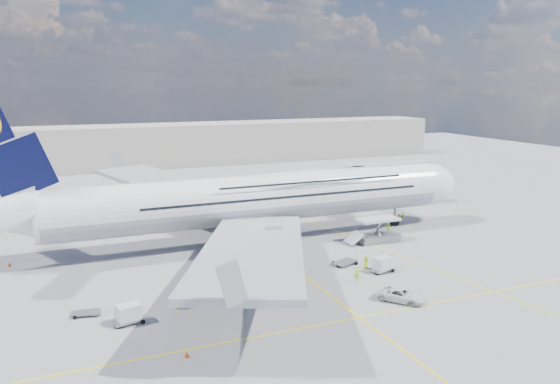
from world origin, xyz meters
name	(u,v)px	position (x,y,z in m)	size (l,w,h in m)	color
ground	(283,261)	(0.00, 0.00, 0.00)	(300.00, 300.00, 0.00)	gray
taxi_line_main	(283,261)	(0.00, 0.00, 0.01)	(0.25, 220.00, 0.01)	yellow
taxi_line_cross	(359,317)	(0.00, -20.00, 0.01)	(120.00, 0.25, 0.01)	yellow
taxi_line_diag	(338,232)	(14.00, 10.00, 0.01)	(0.25, 100.00, 0.01)	yellow
airliner	(259,198)	(0.26, 10.00, 6.87)	(77.26, 79.15, 23.71)	white
jet_bridge	(384,174)	(29.81, 20.94, 6.85)	(18.80, 12.10, 8.50)	#B7B7BC
cargo_loader	(377,234)	(16.82, 2.89, 1.25)	(8.53, 3.20, 3.67)	silver
terminal	(155,145)	(0.00, 95.00, 6.00)	(180.00, 16.00, 12.00)	#B2AD9E
tree_line	(237,134)	(40.00, 140.00, 4.00)	(160.00, 6.00, 8.00)	#193814
dolly_row_a	(129,314)	(-22.27, -12.20, 1.09)	(3.48, 2.34, 2.02)	gray
dolly_row_b	(211,281)	(-11.51, -4.33, 0.31)	(3.00, 2.00, 0.40)	gray
dolly_row_c	(270,264)	(-2.65, -1.75, 0.37)	(3.31, 1.79, 0.48)	gray
dolly_back	(86,313)	(-26.20, -8.40, 0.32)	(3.05, 2.10, 0.41)	gray
dolly_nose_far	(382,264)	(9.93, -9.15, 1.05)	(3.42, 2.42, 1.96)	gray
dolly_nose_near	(345,262)	(6.93, -4.74, 0.38)	(3.83, 3.03, 0.50)	gray
baggage_tug	(282,263)	(-1.28, -2.63, 0.70)	(2.66, 1.52, 1.57)	silver
catering_truck_inner	(179,208)	(-8.01, 28.24, 2.08)	(7.98, 5.38, 4.40)	gray
catering_truck_outer	(152,202)	(-11.40, 36.38, 1.89)	(7.19, 3.91, 4.06)	gray
service_van	(401,295)	(6.52, -18.12, 0.73)	(2.44, 5.29, 1.47)	silver
crew_nose	(403,216)	(28.20, 12.14, 0.78)	(0.57, 0.37, 1.56)	#AAEC18
crew_loader	(388,228)	(21.28, 6.29, 0.81)	(0.79, 0.61, 1.62)	#93E918
crew_wing	(177,301)	(-16.96, -10.54, 0.98)	(1.15, 0.48, 1.97)	#B0FD1A
crew_van	(366,262)	(8.78, -7.15, 0.87)	(0.85, 0.55, 1.74)	#B0DF17
crew_tug	(357,275)	(5.09, -11.02, 0.86)	(1.12, 0.64, 1.73)	#9DE017
cone_nose	(399,215)	(29.58, 15.13, 0.28)	(0.46, 0.46, 0.59)	#E6510C
cone_wing_left_inner	(175,226)	(-9.87, 23.28, 0.29)	(0.47, 0.47, 0.60)	#E6510C
cone_wing_left_outer	(111,216)	(-19.10, 34.58, 0.27)	(0.44, 0.44, 0.56)	#E6510C
cone_wing_right_inner	(225,257)	(-7.18, 3.72, 0.27)	(0.45, 0.45, 0.57)	#E6510C
cone_wing_right_outer	(186,354)	(-18.52, -21.26, 0.29)	(0.47, 0.47, 0.60)	#E6510C
cone_tail	(9,264)	(-34.51, 11.99, 0.30)	(0.49, 0.49, 0.63)	#E6510C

